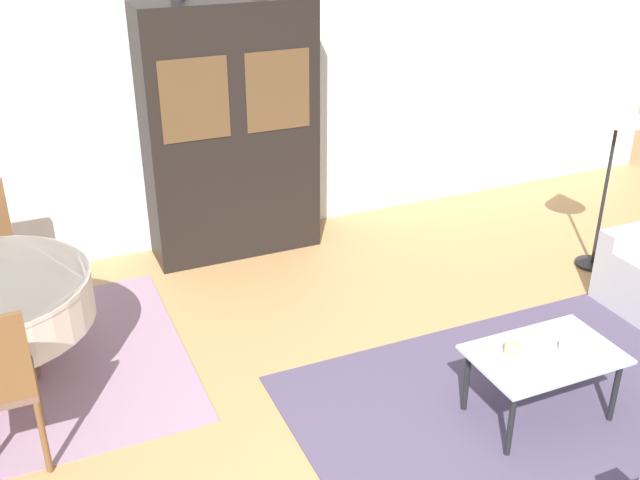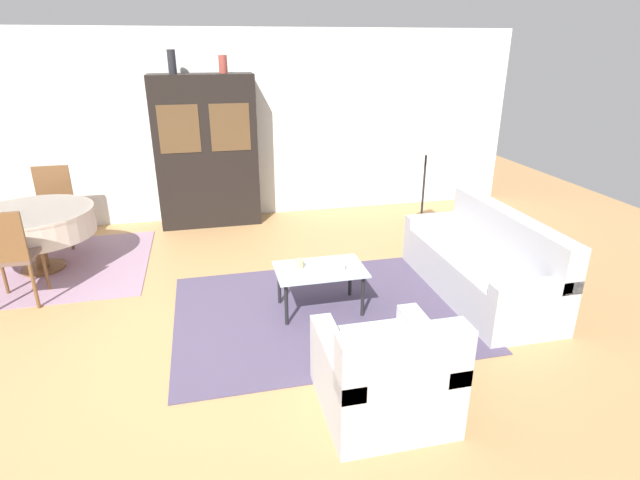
# 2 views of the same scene
# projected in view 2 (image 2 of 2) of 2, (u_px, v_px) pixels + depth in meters

# --- Properties ---
(ground_plane) EXTENTS (14.00, 14.00, 0.00)m
(ground_plane) POSITION_uv_depth(u_px,v_px,m) (197.00, 349.00, 4.35)
(ground_plane) COLOR tan
(wall_back) EXTENTS (10.00, 0.06, 2.70)m
(wall_back) POSITION_uv_depth(u_px,v_px,m) (187.00, 128.00, 7.14)
(wall_back) COLOR white
(wall_back) RESTS_ON ground_plane
(area_rug) EXTENTS (2.85, 2.16, 0.01)m
(area_rug) POSITION_uv_depth(u_px,v_px,m) (322.00, 312.00, 4.95)
(area_rug) COLOR #4C425B
(area_rug) RESTS_ON ground_plane
(dining_rug) EXTENTS (2.24, 1.98, 0.01)m
(dining_rug) POSITION_uv_depth(u_px,v_px,m) (50.00, 268.00, 5.92)
(dining_rug) COLOR gray
(dining_rug) RESTS_ON ground_plane
(couch) EXTENTS (0.83, 2.03, 0.88)m
(couch) POSITION_uv_depth(u_px,v_px,m) (482.00, 265.00, 5.24)
(couch) COLOR #B2B2B7
(couch) RESTS_ON ground_plane
(armchair) EXTENTS (0.86, 0.91, 0.85)m
(armchair) POSITION_uv_depth(u_px,v_px,m) (385.00, 375.00, 3.51)
(armchair) COLOR #B2B2B7
(armchair) RESTS_ON ground_plane
(coffee_table) EXTENTS (0.87, 0.56, 0.44)m
(coffee_table) POSITION_uv_depth(u_px,v_px,m) (320.00, 273.00, 4.85)
(coffee_table) COLOR black
(coffee_table) RESTS_ON area_rug
(display_cabinet) EXTENTS (1.40, 0.48, 2.11)m
(display_cabinet) POSITION_uv_depth(u_px,v_px,m) (207.00, 152.00, 7.04)
(display_cabinet) COLOR black
(display_cabinet) RESTS_ON ground_plane
(dining_table) EXTENTS (1.30, 1.30, 0.72)m
(dining_table) POSITION_uv_depth(u_px,v_px,m) (34.00, 223.00, 5.67)
(dining_table) COLOR brown
(dining_table) RESTS_ON dining_rug
(dining_chair_near) EXTENTS (0.44, 0.44, 1.01)m
(dining_chair_near) POSITION_uv_depth(u_px,v_px,m) (8.00, 252.00, 4.88)
(dining_chair_near) COLOR brown
(dining_chair_near) RESTS_ON dining_rug
(dining_chair_far) EXTENTS (0.44, 0.44, 1.01)m
(dining_chair_far) POSITION_uv_depth(u_px,v_px,m) (54.00, 201.00, 6.46)
(dining_chair_far) COLOR brown
(dining_chair_far) RESTS_ON dining_rug
(floor_lamp) EXTENTS (0.39, 0.39, 1.57)m
(floor_lamp) POSITION_uv_depth(u_px,v_px,m) (427.00, 143.00, 6.13)
(floor_lamp) COLOR black
(floor_lamp) RESTS_ON ground_plane
(cup) EXTENTS (0.09, 0.09, 0.08)m
(cup) POSITION_uv_depth(u_px,v_px,m) (299.00, 264.00, 4.84)
(cup) COLOR tan
(cup) RESTS_ON coffee_table
(bowl) EXTENTS (0.17, 0.17, 0.06)m
(bowl) POSITION_uv_depth(u_px,v_px,m) (337.00, 267.00, 4.81)
(bowl) COLOR white
(bowl) RESTS_ON coffee_table
(vase_tall) EXTENTS (0.11, 0.11, 0.30)m
(vase_tall) POSITION_uv_depth(u_px,v_px,m) (172.00, 62.00, 6.52)
(vase_tall) COLOR #232328
(vase_tall) RESTS_ON display_cabinet
(vase_short) EXTENTS (0.11, 0.11, 0.23)m
(vase_short) POSITION_uv_depth(u_px,v_px,m) (223.00, 64.00, 6.67)
(vase_short) COLOR #9E4238
(vase_short) RESTS_ON display_cabinet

